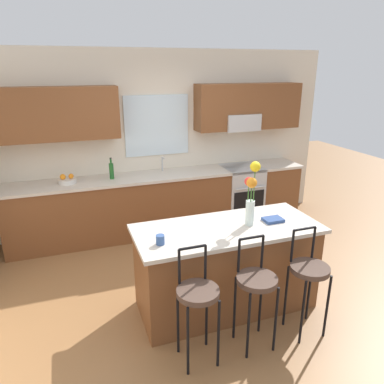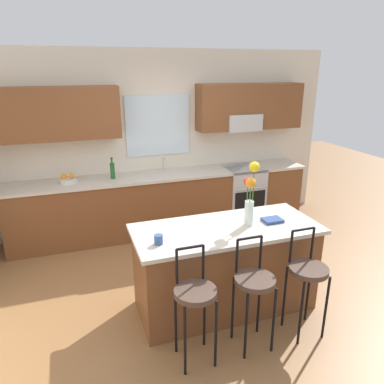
{
  "view_description": "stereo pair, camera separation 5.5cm",
  "coord_description": "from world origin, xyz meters",
  "px_view_note": "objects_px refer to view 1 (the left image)",
  "views": [
    {
      "loc": [
        -1.35,
        -3.41,
        2.45
      ],
      "look_at": [
        0.05,
        0.55,
        1.0
      ],
      "focal_mm": 34.17,
      "sensor_mm": 36.0,
      "label": 1
    },
    {
      "loc": [
        -1.3,
        -3.42,
        2.45
      ],
      "look_at": [
        0.05,
        0.55,
        1.0
      ],
      "focal_mm": 34.17,
      "sensor_mm": 36.0,
      "label": 2
    }
  ],
  "objects_px": {
    "bar_stool_far": "(309,273)",
    "mug_ceramic": "(160,240)",
    "kitchen_island": "(226,267)",
    "oven_range": "(240,194)",
    "bottle_olive_oil": "(111,171)",
    "bar_stool_near": "(198,297)",
    "flower_vase": "(251,192)",
    "fruit_bowl_oranges": "(67,180)",
    "cookbook": "(273,220)",
    "bar_stool_middle": "(256,284)"
  },
  "relations": [
    {
      "from": "mug_ceramic",
      "to": "bar_stool_far",
      "type": "bearing_deg",
      "value": -20.54
    },
    {
      "from": "bar_stool_far",
      "to": "bottle_olive_oil",
      "type": "relative_size",
      "value": 3.37
    },
    {
      "from": "kitchen_island",
      "to": "bottle_olive_oil",
      "type": "bearing_deg",
      "value": 112.67
    },
    {
      "from": "bar_stool_middle",
      "to": "flower_vase",
      "type": "bearing_deg",
      "value": 68.6
    },
    {
      "from": "oven_range",
      "to": "bottle_olive_oil",
      "type": "relative_size",
      "value": 2.97
    },
    {
      "from": "bar_stool_near",
      "to": "bar_stool_far",
      "type": "height_order",
      "value": "same"
    },
    {
      "from": "flower_vase",
      "to": "oven_range",
      "type": "bearing_deg",
      "value": 65.1
    },
    {
      "from": "bar_stool_near",
      "to": "flower_vase",
      "type": "xyz_separation_m",
      "value": [
        0.78,
        0.59,
        0.64
      ]
    },
    {
      "from": "bar_stool_near",
      "to": "mug_ceramic",
      "type": "height_order",
      "value": "bar_stool_near"
    },
    {
      "from": "oven_range",
      "to": "cookbook",
      "type": "relative_size",
      "value": 4.6
    },
    {
      "from": "mug_ceramic",
      "to": "bottle_olive_oil",
      "type": "height_order",
      "value": "bottle_olive_oil"
    },
    {
      "from": "oven_range",
      "to": "bar_stool_middle",
      "type": "height_order",
      "value": "bar_stool_middle"
    },
    {
      "from": "oven_range",
      "to": "bar_stool_far",
      "type": "bearing_deg",
      "value": -103.58
    },
    {
      "from": "oven_range",
      "to": "bar_stool_middle",
      "type": "xyz_separation_m",
      "value": [
        -1.19,
        -2.66,
        0.18
      ]
    },
    {
      "from": "kitchen_island",
      "to": "mug_ceramic",
      "type": "distance_m",
      "value": 0.9
    },
    {
      "from": "oven_range",
      "to": "bottle_olive_oil",
      "type": "height_order",
      "value": "bottle_olive_oil"
    },
    {
      "from": "kitchen_island",
      "to": "fruit_bowl_oranges",
      "type": "relative_size",
      "value": 7.85
    },
    {
      "from": "oven_range",
      "to": "bar_stool_far",
      "type": "relative_size",
      "value": 0.88
    },
    {
      "from": "flower_vase",
      "to": "cookbook",
      "type": "distance_m",
      "value": 0.43
    },
    {
      "from": "kitchen_island",
      "to": "bottle_olive_oil",
      "type": "distance_m",
      "value": 2.32
    },
    {
      "from": "bottle_olive_oil",
      "to": "bar_stool_far",
      "type": "bearing_deg",
      "value": -62.25
    },
    {
      "from": "bar_stool_near",
      "to": "bar_stool_far",
      "type": "relative_size",
      "value": 1.0
    },
    {
      "from": "bar_stool_far",
      "to": "mug_ceramic",
      "type": "bearing_deg",
      "value": 159.46
    },
    {
      "from": "flower_vase",
      "to": "bottle_olive_oil",
      "type": "xyz_separation_m",
      "value": [
        -1.1,
        2.09,
        -0.23
      ]
    },
    {
      "from": "mug_ceramic",
      "to": "fruit_bowl_oranges",
      "type": "xyz_separation_m",
      "value": [
        -0.74,
        2.21,
        -0.0
      ]
    },
    {
      "from": "cookbook",
      "to": "bottle_olive_oil",
      "type": "height_order",
      "value": "bottle_olive_oil"
    },
    {
      "from": "oven_range",
      "to": "mug_ceramic",
      "type": "relative_size",
      "value": 10.22
    },
    {
      "from": "kitchen_island",
      "to": "oven_range",
      "type": "bearing_deg",
      "value": 59.72
    },
    {
      "from": "bar_stool_far",
      "to": "mug_ceramic",
      "type": "distance_m",
      "value": 1.41
    },
    {
      "from": "bar_stool_middle",
      "to": "mug_ceramic",
      "type": "relative_size",
      "value": 11.58
    },
    {
      "from": "bar_stool_middle",
      "to": "flower_vase",
      "type": "relative_size",
      "value": 1.57
    },
    {
      "from": "bar_stool_middle",
      "to": "fruit_bowl_oranges",
      "type": "relative_size",
      "value": 4.34
    },
    {
      "from": "fruit_bowl_oranges",
      "to": "bottle_olive_oil",
      "type": "height_order",
      "value": "bottle_olive_oil"
    },
    {
      "from": "bar_stool_middle",
      "to": "flower_vase",
      "type": "xyz_separation_m",
      "value": [
        0.23,
        0.59,
        0.64
      ]
    },
    {
      "from": "bottle_olive_oil",
      "to": "bar_stool_near",
      "type": "bearing_deg",
      "value": -83.34
    },
    {
      "from": "oven_range",
      "to": "bar_stool_near",
      "type": "relative_size",
      "value": 0.88
    },
    {
      "from": "oven_range",
      "to": "mug_ceramic",
      "type": "distance_m",
      "value": 2.95
    },
    {
      "from": "bar_stool_near",
      "to": "flower_vase",
      "type": "height_order",
      "value": "flower_vase"
    },
    {
      "from": "kitchen_island",
      "to": "bar_stool_middle",
      "type": "bearing_deg",
      "value": -90.0
    },
    {
      "from": "bar_stool_far",
      "to": "flower_vase",
      "type": "height_order",
      "value": "flower_vase"
    },
    {
      "from": "flower_vase",
      "to": "mug_ceramic",
      "type": "distance_m",
      "value": 1.02
    },
    {
      "from": "kitchen_island",
      "to": "mug_ceramic",
      "type": "xyz_separation_m",
      "value": [
        -0.73,
        -0.14,
        0.5
      ]
    },
    {
      "from": "oven_range",
      "to": "flower_vase",
      "type": "distance_m",
      "value": 2.42
    },
    {
      "from": "oven_range",
      "to": "mug_ceramic",
      "type": "xyz_separation_m",
      "value": [
        -1.93,
        -2.18,
        0.51
      ]
    },
    {
      "from": "oven_range",
      "to": "mug_ceramic",
      "type": "bearing_deg",
      "value": -131.45
    },
    {
      "from": "kitchen_island",
      "to": "fruit_bowl_oranges",
      "type": "bearing_deg",
      "value": 125.45
    },
    {
      "from": "cookbook",
      "to": "fruit_bowl_oranges",
      "type": "xyz_separation_m",
      "value": [
        -1.98,
        2.09,
        0.03
      ]
    },
    {
      "from": "bar_stool_far",
      "to": "bottle_olive_oil",
      "type": "height_order",
      "value": "bottle_olive_oil"
    },
    {
      "from": "kitchen_island",
      "to": "flower_vase",
      "type": "distance_m",
      "value": 0.84
    },
    {
      "from": "flower_vase",
      "to": "fruit_bowl_oranges",
      "type": "xyz_separation_m",
      "value": [
        -1.71,
        2.09,
        -0.31
      ]
    }
  ]
}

